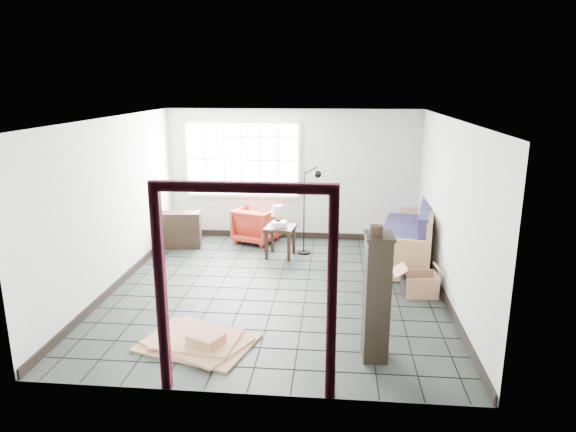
# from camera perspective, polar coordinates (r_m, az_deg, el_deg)

# --- Properties ---
(ground) EXTENTS (5.50, 5.50, 0.00)m
(ground) POSITION_cam_1_polar(r_m,az_deg,el_deg) (7.99, -1.21, -8.16)
(ground) COLOR black
(ground) RESTS_ON ground
(room_shell) EXTENTS (5.02, 5.52, 2.61)m
(room_shell) POSITION_cam_1_polar(r_m,az_deg,el_deg) (7.53, -1.26, 3.80)
(room_shell) COLOR #A1A8A1
(room_shell) RESTS_ON ground
(window_panel) EXTENTS (2.32, 0.08, 1.52)m
(window_panel) POSITION_cam_1_polar(r_m,az_deg,el_deg) (10.29, -5.10, 6.24)
(window_panel) COLOR silver
(window_panel) RESTS_ON ground
(doorway_trim) EXTENTS (1.80, 0.08, 2.20)m
(doorway_trim) POSITION_cam_1_polar(r_m,az_deg,el_deg) (4.99, -4.86, -5.49)
(doorway_trim) COLOR #3D0D1B
(doorway_trim) RESTS_ON ground
(futon_sofa) EXTENTS (1.30, 2.44, 1.03)m
(futon_sofa) POSITION_cam_1_polar(r_m,az_deg,el_deg) (9.44, 13.47, -2.54)
(futon_sofa) COLOR #AE844E
(futon_sofa) RESTS_ON ground
(armchair) EXTENTS (0.95, 0.93, 0.77)m
(armchair) POSITION_cam_1_polar(r_m,az_deg,el_deg) (10.20, -3.51, -0.79)
(armchair) COLOR maroon
(armchair) RESTS_ON ground
(side_table) EXTENTS (0.58, 0.58, 0.57)m
(side_table) POSITION_cam_1_polar(r_m,az_deg,el_deg) (9.31, -0.85, -1.76)
(side_table) COLOR black
(side_table) RESTS_ON ground
(table_lamp) EXTENTS (0.28, 0.28, 0.38)m
(table_lamp) POSITION_cam_1_polar(r_m,az_deg,el_deg) (9.27, -1.14, 0.49)
(table_lamp) COLOR black
(table_lamp) RESTS_ON side_table
(projector) EXTENTS (0.30, 0.27, 0.09)m
(projector) POSITION_cam_1_polar(r_m,az_deg,el_deg) (9.26, -0.96, -0.92)
(projector) COLOR silver
(projector) RESTS_ON side_table
(floor_lamp) EXTENTS (0.46, 0.28, 1.64)m
(floor_lamp) POSITION_cam_1_polar(r_m,az_deg,el_deg) (9.34, 2.50, 0.89)
(floor_lamp) COLOR black
(floor_lamp) RESTS_ON ground
(console_shelf) EXTENTS (0.93, 0.48, 0.69)m
(console_shelf) POSITION_cam_1_polar(r_m,az_deg,el_deg) (10.08, -12.20, -1.52)
(console_shelf) COLOR black
(console_shelf) RESTS_ON ground
(tall_shelf) EXTENTS (0.33, 0.42, 1.48)m
(tall_shelf) POSITION_cam_1_polar(r_m,az_deg,el_deg) (5.94, 9.81, -8.79)
(tall_shelf) COLOR black
(tall_shelf) RESTS_ON ground
(pot) EXTENTS (0.18, 0.18, 0.11)m
(pot) POSITION_cam_1_polar(r_m,az_deg,el_deg) (5.64, 9.79, -1.59)
(pot) COLOR black
(pot) RESTS_ON tall_shelf
(open_box) EXTENTS (0.83, 0.44, 0.46)m
(open_box) POSITION_cam_1_polar(r_m,az_deg,el_deg) (7.99, 14.42, -7.34)
(open_box) COLOR #9E6B4C
(open_box) RESTS_ON ground
(cardboard_pile) EXTENTS (1.51, 1.28, 0.19)m
(cardboard_pile) POSITION_cam_1_polar(r_m,az_deg,el_deg) (6.50, -9.91, -13.52)
(cardboard_pile) COLOR #9E6B4C
(cardboard_pile) RESTS_ON ground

